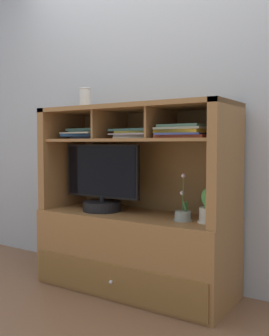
% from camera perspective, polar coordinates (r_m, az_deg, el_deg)
% --- Properties ---
extents(floor_plane, '(6.00, 6.00, 0.02)m').
position_cam_1_polar(floor_plane, '(2.87, 0.00, -17.30)').
color(floor_plane, brown).
rests_on(floor_plane, ground).
extents(back_wall, '(6.00, 0.02, 2.80)m').
position_cam_1_polar(back_wall, '(2.95, 3.11, 11.10)').
color(back_wall, '#A6ADB3').
rests_on(back_wall, ground).
extents(media_console, '(1.37, 0.55, 1.27)m').
position_cam_1_polar(media_console, '(2.75, 0.08, -9.09)').
color(media_console, olive).
rests_on(media_console, ground).
extents(tv_monitor, '(0.62, 0.27, 0.47)m').
position_cam_1_polar(tv_monitor, '(2.81, -4.74, -2.47)').
color(tv_monitor, black).
rests_on(tv_monitor, media_console).
extents(potted_orchid, '(0.12, 0.12, 0.30)m').
position_cam_1_polar(potted_orchid, '(2.49, 7.03, -6.69)').
color(potted_orchid, gray).
rests_on(potted_orchid, media_console).
extents(potted_fern, '(0.17, 0.16, 0.21)m').
position_cam_1_polar(potted_fern, '(2.45, 11.10, -5.80)').
color(potted_fern, beige).
rests_on(potted_fern, media_console).
extents(magazine_stack_left, '(0.36, 0.34, 0.07)m').
position_cam_1_polar(magazine_stack_left, '(2.69, 0.79, 4.99)').
color(magazine_stack_left, beige).
rests_on(magazine_stack_left, media_console).
extents(magazine_stack_centre, '(0.37, 0.34, 0.08)m').
position_cam_1_polar(magazine_stack_centre, '(2.93, -6.55, 4.92)').
color(magazine_stack_centre, '#373544').
rests_on(magazine_stack_centre, media_console).
extents(magazine_stack_right, '(0.34, 0.30, 0.08)m').
position_cam_1_polar(magazine_stack_right, '(2.43, 7.27, 5.26)').
color(magazine_stack_right, '#A03C23').
rests_on(magazine_stack_right, media_console).
extents(ceramic_vase, '(0.09, 0.09, 0.16)m').
position_cam_1_polar(ceramic_vase, '(2.98, -7.16, 9.96)').
color(ceramic_vase, silver).
rests_on(ceramic_vase, media_console).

